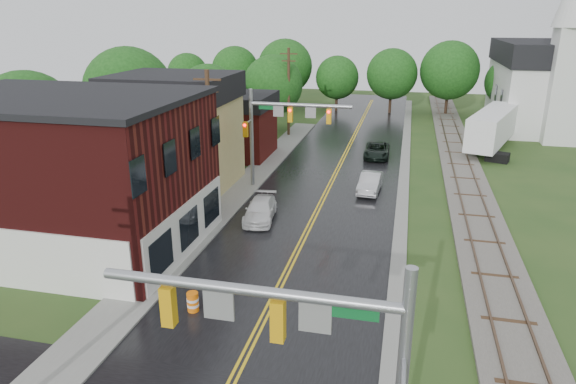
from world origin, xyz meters
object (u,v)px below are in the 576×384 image
(church, at_px, (549,76))
(tree_left_c, at_px, (210,96))
(utility_pole_c, at_px, (289,91))
(tree_left_b, at_px, (130,94))
(brick_building, at_px, (63,172))
(tree_left_a, at_px, (30,123))
(traffic_signal_near, at_px, (310,345))
(traffic_signal_far, at_px, (280,122))
(sedan_silver, at_px, (370,183))
(tree_left_e, at_px, (274,87))
(pickup_white, at_px, (260,210))
(semi_trailer, at_px, (493,127))
(suv_dark, at_px, (377,150))
(utility_pole_b, at_px, (210,138))
(construction_barrel, at_px, (193,302))

(church, distance_m, tree_left_c, 36.59)
(tree_left_c, bearing_deg, utility_pole_c, 30.20)
(church, distance_m, tree_left_b, 43.70)
(brick_building, distance_m, tree_left_a, 10.14)
(traffic_signal_near, distance_m, traffic_signal_far, 25.94)
(church, height_order, utility_pole_c, church)
(sedan_silver, bearing_deg, traffic_signal_near, -85.39)
(brick_building, relative_size, traffic_signal_near, 1.95)
(tree_left_e, xyz_separation_m, pickup_white, (5.65, -25.14, -4.19))
(church, relative_size, utility_pole_c, 2.22)
(traffic_signal_near, xyz_separation_m, semi_trailer, (9.73, 40.59, -2.75))
(tree_left_c, bearing_deg, suv_dark, -8.95)
(traffic_signal_near, distance_m, suv_dark, 35.54)
(utility_pole_b, xyz_separation_m, sedan_silver, (9.84, 5.66, -4.05))
(suv_dark, xyz_separation_m, construction_barrel, (-6.00, -27.27, -0.20))
(tree_left_e, bearing_deg, traffic_signal_near, -74.32)
(tree_left_c, height_order, suv_dark, tree_left_c)
(sedan_silver, bearing_deg, tree_left_c, 147.72)
(church, relative_size, pickup_white, 4.65)
(utility_pole_b, bearing_deg, traffic_signal_far, 56.32)
(church, xyz_separation_m, suv_dark, (-17.13, -16.47, -5.19))
(tree_left_c, distance_m, suv_dark, 17.36)
(sedan_silver, bearing_deg, church, 60.60)
(utility_pole_b, distance_m, sedan_silver, 12.05)
(traffic_signal_near, distance_m, sedan_silver, 26.02)
(church, xyz_separation_m, semi_trailer, (-6.80, -11.14, -3.62))
(brick_building, height_order, tree_left_a, tree_left_a)
(tree_left_c, xyz_separation_m, tree_left_e, (5.00, 6.00, 0.30))
(suv_dark, relative_size, semi_trailer, 0.39)
(suv_dark, bearing_deg, semi_trailer, 26.58)
(tree_left_b, distance_m, pickup_white, 19.09)
(tree_left_b, relative_size, semi_trailer, 0.82)
(pickup_white, bearing_deg, suv_dark, 62.81)
(sedan_silver, height_order, pickup_white, sedan_silver)
(utility_pole_c, height_order, pickup_white, utility_pole_c)
(utility_pole_b, distance_m, pickup_white, 5.59)
(traffic_signal_near, relative_size, suv_dark, 1.58)
(tree_left_a, relative_size, sedan_silver, 2.13)
(church, bearing_deg, pickup_white, -125.13)
(utility_pole_b, bearing_deg, semi_trailer, 45.83)
(church, distance_m, traffic_signal_near, 54.32)
(sedan_silver, bearing_deg, suv_dark, 94.65)
(semi_trailer, bearing_deg, tree_left_b, -161.00)
(tree_left_a, bearing_deg, semi_trailer, 32.05)
(tree_left_c, bearing_deg, utility_pole_b, -68.51)
(utility_pole_b, relative_size, tree_left_a, 1.04)
(traffic_signal_far, distance_m, tree_left_e, 19.65)
(church, height_order, construction_barrel, church)
(suv_dark, relative_size, sedan_silver, 1.14)
(tree_left_a, relative_size, tree_left_b, 0.89)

